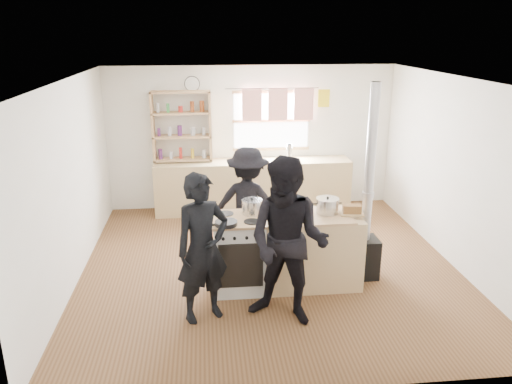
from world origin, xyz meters
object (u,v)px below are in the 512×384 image
person_far (248,203)px  person_near_right (288,243)px  cooking_island (287,251)px  bread_board (352,210)px  roast_tray (290,214)px  person_near_left (203,248)px  flue_heater (365,230)px  stockpot_stove (252,207)px  skillet_greens (226,223)px  stockpot_counter (327,206)px  thermos (289,152)px

person_far → person_near_right: bearing=116.9°
cooking_island → bread_board: bread_board is taller
cooking_island → roast_tray: size_ratio=4.91×
person_near_left → person_far: person_near_left is taller
cooking_island → person_near_right: person_near_right is taller
bread_board → person_far: size_ratio=0.19×
flue_heater → stockpot_stove: bearing=-179.6°
roast_tray → person_near_left: bearing=-151.4°
skillet_greens → person_near_right: bearing=-41.2°
stockpot_stove → person_far: bearing=88.5°
bread_board → person_far: 1.52m
roast_tray → stockpot_counter: (0.48, 0.11, 0.05)m
cooking_island → person_near_right: bearing=-99.2°
cooking_island → person_near_left: bearing=-148.7°
thermos → person_near_left: bearing=-114.1°
stockpot_counter → flue_heater: size_ratio=0.11×
bread_board → person_far: bearing=142.0°
bread_board → cooking_island: bearing=178.2°
flue_heater → person_near_left: 2.20m
cooking_island → thermos: bearing=80.0°
person_near_right → person_far: person_near_right is taller
cooking_island → person_near_left: person_near_left is taller
roast_tray → bread_board: 0.76m
person_near_left → stockpot_stove: bearing=26.1°
bread_board → person_near_right: person_near_right is taller
skillet_greens → stockpot_counter: (1.25, 0.27, 0.07)m
skillet_greens → stockpot_stove: 0.48m
bread_board → person_near_right: bearing=-140.7°
skillet_greens → person_near_left: person_near_left is taller
roast_tray → person_near_left: person_near_left is taller
person_far → roast_tray: bearing=131.4°
stockpot_stove → bread_board: stockpot_stove is taller
thermos → person_far: (-0.89, -1.87, -0.25)m
stockpot_stove → roast_tray: bearing=-22.2°
stockpot_stove → person_near_left: person_near_left is taller
thermos → stockpot_counter: thermos is taller
skillet_greens → flue_heater: (1.78, 0.36, -0.31)m
roast_tray → skillet_greens: bearing=-167.8°
roast_tray → flue_heater: bearing=10.7°
cooking_island → stockpot_stove: size_ratio=7.78×
stockpot_counter → bread_board: (0.29, -0.08, -0.04)m
stockpot_counter → person_far: (-0.90, 0.85, -0.24)m
skillet_greens → stockpot_counter: bearing=12.3°
person_near_left → skillet_greens: bearing=30.9°
cooking_island → stockpot_stove: 0.71m
cooking_island → bread_board: bearing=-1.8°
stockpot_stove → person_far: person_far is taller
stockpot_counter → person_near_left: bearing=-156.0°
stockpot_counter → person_near_left: size_ratio=0.17×
roast_tray → person_near_right: size_ratio=0.22×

